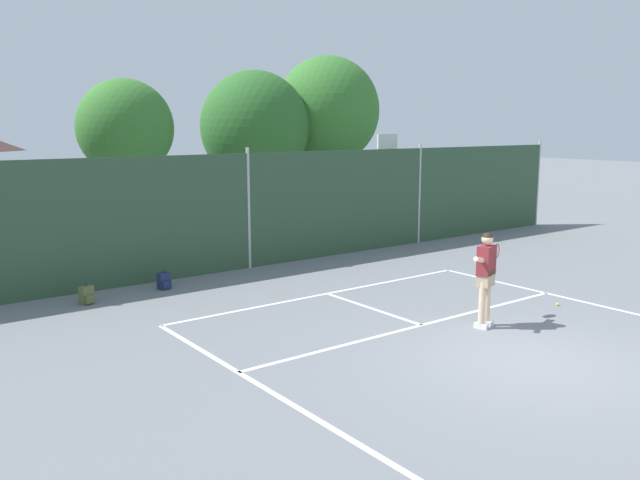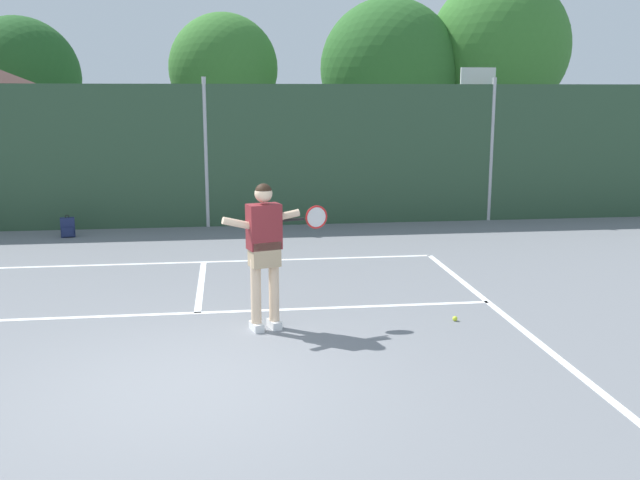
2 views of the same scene
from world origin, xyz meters
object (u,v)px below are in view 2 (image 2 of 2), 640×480
tennis_ball (455,319)px  backpack_navy (68,228)px  basketball_hoop (476,118)px  tennis_player (265,243)px

tennis_ball → backpack_navy: backpack_navy is taller
basketball_hoop → tennis_player: bearing=-122.5°
backpack_navy → tennis_player: bearing=-60.0°
tennis_ball → tennis_player: bearing=-179.9°
tennis_ball → backpack_navy: (-6.21, 6.48, 0.16)m
tennis_player → basketball_hoop: bearing=57.5°
basketball_hoop → tennis_player: basketball_hoop is taller
basketball_hoop → backpack_navy: size_ratio=7.67×
basketball_hoop → backpack_navy: basketball_hoop is taller
tennis_player → tennis_ball: (2.47, 0.00, -1.08)m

